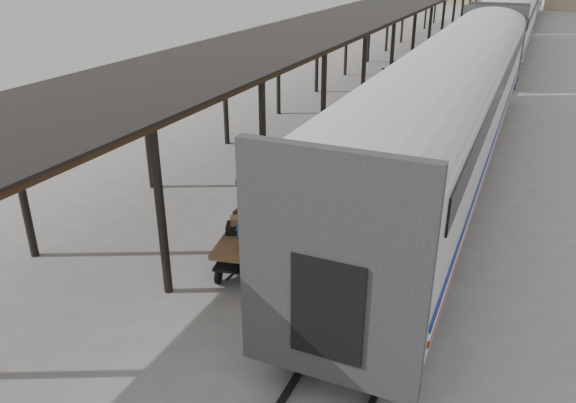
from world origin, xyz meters
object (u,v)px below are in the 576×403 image
Objects in this scene: baggage_cart at (250,242)px; luggage_tug at (398,78)px; pedestrian at (383,85)px; porter at (245,214)px.

luggage_tug is at bearing 82.54° from baggage_cart.
luggage_tug is 1.09× the size of pedestrian.
baggage_cart is 1.48× the size of porter.
pedestrian is (-1.33, 17.41, 0.23)m from baggage_cart.
baggage_cart is 1.35× the size of luggage_tug.
porter is (0.25, -0.65, 1.09)m from baggage_cart.
pedestrian is (-0.09, -2.89, 0.19)m from luggage_tug.
baggage_cart is 1.47× the size of pedestrian.
porter is at bearing 81.38° from pedestrian.
luggage_tug is (-1.24, 20.30, 0.04)m from baggage_cart.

